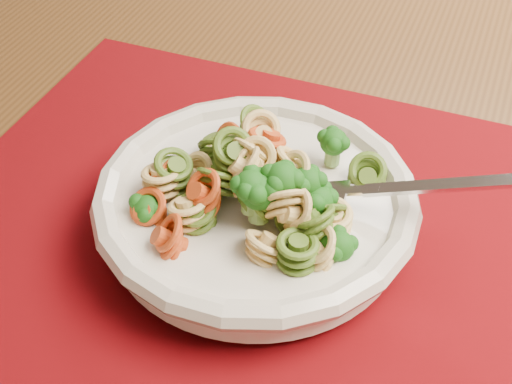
# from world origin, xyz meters

# --- Properties ---
(dining_table) EXTENTS (1.61, 1.20, 0.75)m
(dining_table) POSITION_xyz_m (-0.53, -0.19, 0.65)
(dining_table) COLOR #553518
(dining_table) RESTS_ON ground
(placemat) EXTENTS (0.56, 0.47, 0.00)m
(placemat) POSITION_xyz_m (-0.59, -0.32, 0.75)
(placemat) COLOR #650409
(placemat) RESTS_ON dining_table
(pasta_bowl) EXTENTS (0.23, 0.23, 0.04)m
(pasta_bowl) POSITION_xyz_m (-0.60, -0.32, 0.78)
(pasta_bowl) COLOR beige
(pasta_bowl) RESTS_ON placemat
(pasta_broccoli_heap) EXTENTS (0.20, 0.20, 0.06)m
(pasta_broccoli_heap) POSITION_xyz_m (-0.60, -0.32, 0.80)
(pasta_broccoli_heap) COLOR #DFB96E
(pasta_broccoli_heap) RESTS_ON pasta_bowl
(fork) EXTENTS (0.18, 0.05, 0.08)m
(fork) POSITION_xyz_m (-0.55, -0.32, 0.79)
(fork) COLOR silver
(fork) RESTS_ON pasta_bowl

